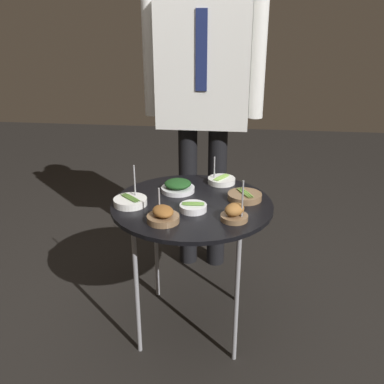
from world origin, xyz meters
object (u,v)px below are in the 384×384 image
object	(u,v)px
bowl_roast_mid_right	(234,213)
bowl_asparagus_back_left	(245,196)
bowl_roast_front_left	(163,215)
bowl_asparagus_center	(130,201)
waiter_figure	(203,81)
bowl_spinach_near_rim	(178,186)
serving_cart	(192,211)
bowl_asparagus_front_right	(221,180)
bowl_asparagus_back_right	(193,207)

from	to	relation	value
bowl_roast_mid_right	bowl_asparagus_back_left	xyz separation A→B (m)	(0.04, 0.21, -0.02)
bowl_asparagus_back_left	bowl_roast_front_left	xyz separation A→B (m)	(-0.32, -0.26, 0.01)
bowl_asparagus_center	waiter_figure	size ratio (longest dim) A/B	0.10
bowl_roast_mid_right	bowl_asparagus_back_left	distance (m)	0.22
bowl_roast_front_left	bowl_spinach_near_rim	bearing A→B (deg)	88.09
waiter_figure	serving_cart	bearing A→B (deg)	-88.98
bowl_asparagus_center	waiter_figure	distance (m)	0.81
bowl_roast_front_left	serving_cart	bearing A→B (deg)	65.53
serving_cart	waiter_figure	bearing A→B (deg)	91.02
serving_cart	bowl_roast_mid_right	bearing A→B (deg)	-38.68
waiter_figure	bowl_roast_mid_right	bearing A→B (deg)	-74.99
bowl_roast_front_left	bowl_asparagus_front_right	distance (m)	0.50
bowl_asparagus_back_right	bowl_asparagus_front_right	distance (m)	0.35
serving_cart	bowl_roast_mid_right	distance (m)	0.25
bowl_roast_mid_right	bowl_asparagus_back_right	world-z (taller)	bowl_roast_mid_right
bowl_roast_front_left	bowl_asparagus_front_right	size ratio (longest dim) A/B	0.99
bowl_roast_mid_right	bowl_asparagus_center	world-z (taller)	bowl_roast_mid_right
waiter_figure	bowl_asparagus_front_right	bearing A→B (deg)	-69.71
bowl_asparagus_front_right	waiter_figure	distance (m)	0.56
serving_cart	bowl_asparagus_back_left	size ratio (longest dim) A/B	4.67
bowl_asparagus_center	bowl_asparagus_front_right	xyz separation A→B (m)	(0.38, 0.31, -0.00)
bowl_asparagus_back_left	bowl_asparagus_center	xyz separation A→B (m)	(-0.49, -0.12, 0.00)
bowl_asparagus_back_left	bowl_asparagus_center	distance (m)	0.50
bowl_roast_mid_right	bowl_asparagus_center	size ratio (longest dim) A/B	1.02
bowl_asparagus_back_left	bowl_spinach_near_rim	bearing A→B (deg)	169.66
bowl_roast_mid_right	bowl_asparagus_center	bearing A→B (deg)	167.94
bowl_roast_mid_right	waiter_figure	size ratio (longest dim) A/B	0.10
bowl_roast_mid_right	bowl_asparagus_back_right	xyz separation A→B (m)	(-0.17, 0.07, -0.02)
serving_cart	bowl_asparagus_back_right	bearing A→B (deg)	-79.75
bowl_asparagus_front_right	waiter_figure	size ratio (longest dim) A/B	0.08
bowl_asparagus_back_right	bowl_asparagus_front_right	bearing A→B (deg)	73.46
bowl_roast_front_left	bowl_asparagus_front_right	xyz separation A→B (m)	(0.21, 0.45, -0.01)
bowl_asparagus_center	bowl_roast_front_left	xyz separation A→B (m)	(0.17, -0.15, 0.01)
serving_cart	bowl_asparagus_back_right	size ratio (longest dim) A/B	6.19
serving_cart	bowl_spinach_near_rim	size ratio (longest dim) A/B	4.57
bowl_roast_mid_right	bowl_asparagus_center	distance (m)	0.46
bowl_asparagus_back_left	waiter_figure	bearing A→B (deg)	114.38
bowl_asparagus_back_right	bowl_roast_front_left	xyz separation A→B (m)	(-0.11, -0.12, 0.01)
bowl_spinach_near_rim	waiter_figure	size ratio (longest dim) A/B	0.09
bowl_roast_front_left	bowl_asparagus_center	bearing A→B (deg)	139.45
bowl_asparagus_back_left	bowl_asparagus_front_right	distance (m)	0.22
bowl_asparagus_center	bowl_spinach_near_rim	bearing A→B (deg)	44.03
bowl_roast_mid_right	bowl_spinach_near_rim	distance (m)	0.38
bowl_roast_front_left	bowl_asparagus_back_right	bearing A→B (deg)	48.06
bowl_asparagus_back_left	bowl_asparagus_front_right	xyz separation A→B (m)	(-0.11, 0.19, -0.00)
bowl_asparagus_back_left	bowl_asparagus_back_right	bearing A→B (deg)	-145.59
bowl_spinach_near_rim	bowl_asparagus_back_right	size ratio (longest dim) A/B	1.36
bowl_asparagus_front_right	waiter_figure	xyz separation A→B (m)	(-0.13, 0.34, 0.43)
serving_cart	bowl_spinach_near_rim	bearing A→B (deg)	123.80
bowl_roast_front_left	waiter_figure	bearing A→B (deg)	84.18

